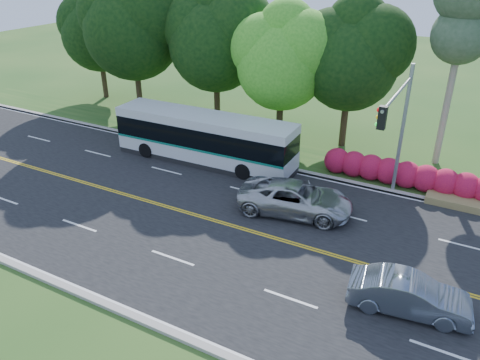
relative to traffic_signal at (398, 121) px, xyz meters
The scene contains 12 objects.
ground 9.65m from the traffic_signal, 140.23° to the right, with size 120.00×120.00×0.00m, color #204B19.
road 9.65m from the traffic_signal, 140.23° to the right, with size 60.00×14.00×0.02m, color black.
curb_north 8.15m from the traffic_signal, 164.96° to the left, with size 60.00×0.30×0.15m, color #A39D93.
curb_south 14.86m from the traffic_signal, 117.35° to the right, with size 60.00×0.30×0.15m, color #A39D93.
grass_verge 8.74m from the traffic_signal, 151.03° to the left, with size 60.00×4.00×0.10m, color #204B19.
lane_markings 9.71m from the traffic_signal, 140.63° to the right, with size 57.60×13.82×0.00m.
tree_row 13.61m from the traffic_signal, 150.00° to the left, with size 44.70×9.10×13.84m.
bougainvillea_hedge 4.86m from the traffic_signal, 75.94° to the left, with size 9.50×2.25×1.50m.
traffic_signal is the anchor object (origin of this frame).
transit_bus 11.64m from the traffic_signal, behind, with size 11.55×2.76×3.01m.
sedan 8.79m from the traffic_signal, 71.28° to the right, with size 1.52×4.35×1.43m, color slate.
suv 6.12m from the traffic_signal, 144.28° to the right, with size 2.62×5.68×1.58m, color #B7B9BB.
Camera 1 is at (9.93, -16.66, 12.05)m, focal length 35.00 mm.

